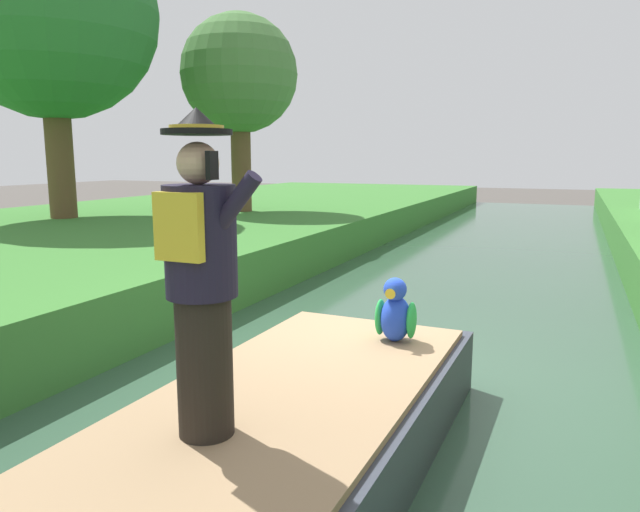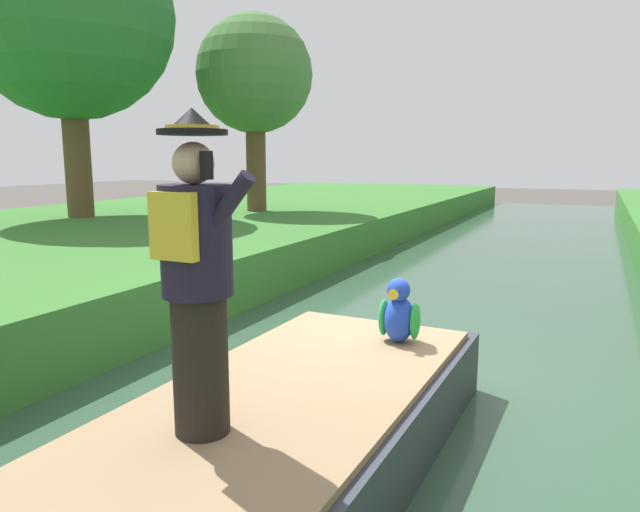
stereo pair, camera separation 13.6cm
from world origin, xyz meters
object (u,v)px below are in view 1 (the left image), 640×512
Objects in this scene: person_pirate at (202,278)px; parrot_plush at (396,314)px; tree_tall at (239,76)px; tree_broad at (49,12)px; boat at (287,433)px.

person_pirate reaches higher than parrot_plush.
parrot_plush is 0.12× the size of tree_tall.
tree_broad is (-9.01, 7.48, 3.81)m from person_pirate.
boat is 1.45m from person_pirate.
parrot_plush is at bearing 74.75° from boat.
tree_tall reaches higher than person_pirate.
parrot_plush is 11.24m from tree_tall.
parrot_plush is at bearing -29.40° from tree_broad.
parrot_plush reaches higher than boat.
tree_tall is (-6.58, 8.47, 3.35)m from parrot_plush.
tree_tall is (2.94, 3.10, -1.14)m from tree_broad.
parrot_plush is (0.52, 2.11, -0.68)m from person_pirate.
tree_tall is at bearing 46.53° from tree_broad.
parrot_plush is 11.82m from tree_broad.
tree_broad is (-9.15, 6.74, 5.05)m from boat.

